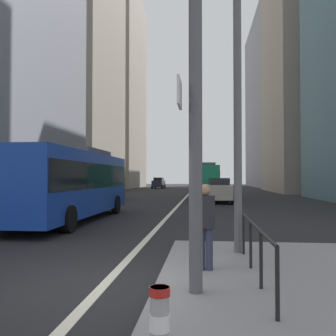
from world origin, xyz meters
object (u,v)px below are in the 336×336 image
at_px(traffic_signal_gantry, 50,51).
at_px(street_lamp_post, 237,47).
at_px(car_receding_far, 209,183).
at_px(city_bus_blue_oncoming, 72,181).
at_px(car_receding_near, 219,190).
at_px(car_oncoming_far, 159,183).
at_px(bollard_left, 160,328).
at_px(car_oncoming_mid, 110,188).
at_px(city_bus_red_receding, 207,179).
at_px(pedestrian_walking, 205,222).

height_order(traffic_signal_gantry, street_lamp_post, street_lamp_post).
bearing_deg(car_receding_far, city_bus_blue_oncoming, -97.98).
distance_m(car_receding_near, car_oncoming_far, 36.15).
bearing_deg(car_receding_near, city_bus_blue_oncoming, -119.79).
height_order(street_lamp_post, bollard_left, street_lamp_post).
height_order(car_oncoming_far, bollard_left, car_oncoming_far).
distance_m(car_receding_far, street_lamp_post, 56.27).
distance_m(car_oncoming_mid, car_oncoming_far, 30.42).
bearing_deg(city_bus_blue_oncoming, city_bus_red_receding, 73.87).
bearing_deg(car_receding_near, street_lamp_post, -90.80).
xyz_separation_m(car_oncoming_far, street_lamp_post, (8.90, -54.49, 4.29)).
distance_m(car_receding_near, street_lamp_post, 19.99).
bearing_deg(car_receding_near, car_receding_far, 90.44).
distance_m(car_receding_near, car_receding_far, 36.59).
bearing_deg(street_lamp_post, city_bus_blue_oncoming, 134.47).
bearing_deg(city_bus_blue_oncoming, pedestrian_walking, -55.44).
bearing_deg(city_bus_blue_oncoming, car_receding_far, 82.02).
xyz_separation_m(city_bus_blue_oncoming, city_bus_red_receding, (6.34, 21.93, 0.00)).
bearing_deg(city_bus_red_receding, city_bus_blue_oncoming, -106.13).
relative_size(car_receding_far, street_lamp_post, 0.55).
xyz_separation_m(city_bus_blue_oncoming, bollard_left, (5.65, -12.82, -1.21)).
bearing_deg(car_oncoming_far, car_oncoming_mid, -91.42).
relative_size(car_oncoming_mid, street_lamp_post, 0.55).
relative_size(city_bus_red_receding, car_oncoming_far, 2.72).
relative_size(city_bus_blue_oncoming, car_oncoming_mid, 2.48).
xyz_separation_m(city_bus_red_receding, bollard_left, (-0.70, -34.75, -1.21)).
bearing_deg(traffic_signal_gantry, street_lamp_post, 43.31).
bearing_deg(pedestrian_walking, car_oncoming_mid, 108.86).
relative_size(car_oncoming_far, bollard_left, 5.02).
height_order(city_bus_red_receding, car_receding_near, city_bus_red_receding).
bearing_deg(bollard_left, car_oncoming_mid, 105.72).
relative_size(car_receding_near, traffic_signal_gantry, 0.63).
bearing_deg(bollard_left, car_receding_near, 86.58).
bearing_deg(pedestrian_walking, car_oncoming_far, 98.18).
height_order(city_bus_blue_oncoming, car_oncoming_mid, city_bus_blue_oncoming).
xyz_separation_m(city_bus_blue_oncoming, car_oncoming_mid, (-2.77, 17.06, -0.85)).
height_order(traffic_signal_gantry, bollard_left, traffic_signal_gantry).
xyz_separation_m(car_receding_near, car_receding_far, (-0.28, 36.59, -0.00)).
distance_m(street_lamp_post, bollard_left, 7.55).
distance_m(city_bus_blue_oncoming, city_bus_red_receding, 22.83).
distance_m(car_oncoming_far, street_lamp_post, 55.38).
bearing_deg(city_bus_blue_oncoming, street_lamp_post, -45.53).
xyz_separation_m(car_oncoming_mid, traffic_signal_gantry, (6.22, -27.32, 3.18)).
xyz_separation_m(car_receding_far, car_oncoming_far, (-8.89, -1.62, -0.00)).
xyz_separation_m(city_bus_red_receding, car_oncoming_far, (-8.36, 25.54, -0.85)).
height_order(car_receding_near, car_oncoming_far, same).
xyz_separation_m(traffic_signal_gantry, street_lamp_post, (3.44, 3.24, 1.12)).
bearing_deg(car_receding_near, car_oncoming_mid, 155.33).
bearing_deg(pedestrian_walking, car_receding_near, 87.08).
height_order(car_receding_near, street_lamp_post, street_lamp_post).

